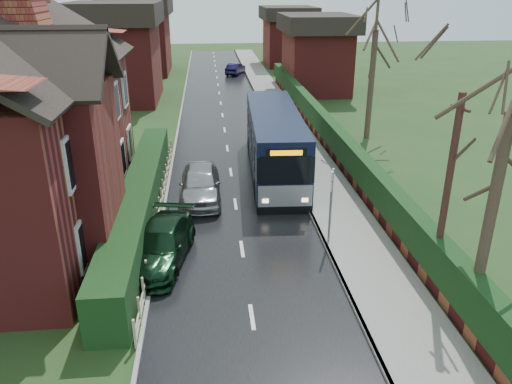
{
  "coord_description": "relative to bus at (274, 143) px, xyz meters",
  "views": [
    {
      "loc": [
        -1.03,
        -13.78,
        8.85
      ],
      "look_at": [
        0.61,
        3.02,
        1.8
      ],
      "focal_mm": 35.0,
      "sensor_mm": 36.0,
      "label": 1
    }
  ],
  "objects": [
    {
      "name": "ground",
      "position": [
        -2.2,
        -9.84,
        -1.55
      ],
      "size": [
        140.0,
        140.0,
        0.0
      ],
      "primitive_type": "plane",
      "color": "#2A421C",
      "rests_on": "ground"
    },
    {
      "name": "road",
      "position": [
        -2.2,
        0.16,
        -1.54
      ],
      "size": [
        6.0,
        100.0,
        0.02
      ],
      "primitive_type": "cube",
      "color": "black",
      "rests_on": "ground"
    },
    {
      "name": "pavement",
      "position": [
        2.05,
        0.16,
        -1.48
      ],
      "size": [
        2.5,
        100.0,
        0.14
      ],
      "primitive_type": "cube",
      "color": "slate",
      "rests_on": "ground"
    },
    {
      "name": "kerb_right",
      "position": [
        0.85,
        0.16,
        -1.48
      ],
      "size": [
        0.12,
        100.0,
        0.14
      ],
      "primitive_type": "cube",
      "color": "gray",
      "rests_on": "ground"
    },
    {
      "name": "kerb_left",
      "position": [
        -5.25,
        0.16,
        -1.5
      ],
      "size": [
        0.12,
        100.0,
        0.1
      ],
      "primitive_type": "cube",
      "color": "gray",
      "rests_on": "ground"
    },
    {
      "name": "front_hedge",
      "position": [
        -6.1,
        -4.84,
        -0.75
      ],
      "size": [
        1.2,
        16.0,
        1.6
      ],
      "primitive_type": "cube",
      "color": "black",
      "rests_on": "ground"
    },
    {
      "name": "picket_fence",
      "position": [
        -5.35,
        -4.84,
        -1.1
      ],
      "size": [
        0.1,
        16.0,
        0.9
      ],
      "primitive_type": null,
      "color": "tan",
      "rests_on": "ground"
    },
    {
      "name": "right_wall_hedge",
      "position": [
        3.6,
        0.16,
        -0.53
      ],
      "size": [
        0.6,
        50.0,
        1.8
      ],
      "color": "maroon",
      "rests_on": "ground"
    },
    {
      "name": "bus",
      "position": [
        0.0,
        0.0,
        0.0
      ],
      "size": [
        2.78,
        10.37,
        3.12
      ],
      "rotation": [
        0.0,
        0.0,
        -0.04
      ],
      "color": "black",
      "rests_on": "ground"
    },
    {
      "name": "car_silver",
      "position": [
        -3.7,
        -3.12,
        -0.8
      ],
      "size": [
        1.77,
        4.38,
        1.49
      ],
      "primitive_type": "imported",
      "rotation": [
        0.0,
        0.0,
        -0.0
      ],
      "color": "#A4A4A8",
      "rests_on": "ground"
    },
    {
      "name": "car_green",
      "position": [
        -5.04,
        -8.42,
        -0.9
      ],
      "size": [
        2.63,
        4.72,
        1.29
      ],
      "primitive_type": "imported",
      "rotation": [
        0.0,
        0.0,
        -0.19
      ],
      "color": "black",
      "rests_on": "ground"
    },
    {
      "name": "car_distant",
      "position": [
        -0.2,
        29.88,
        -0.96
      ],
      "size": [
        2.38,
        3.8,
        1.18
      ],
      "primitive_type": "imported",
      "rotation": [
        0.0,
        0.0,
        2.8
      ],
      "color": "black",
      "rests_on": "ground"
    },
    {
      "name": "bus_stop_sign",
      "position": [
        1.0,
        -7.74,
        0.39
      ],
      "size": [
        0.21,
        0.43,
        2.94
      ],
      "rotation": [
        0.0,
        0.0,
        -0.36
      ],
      "color": "slate",
      "rests_on": "ground"
    },
    {
      "name": "telegraph_pole",
      "position": [
        3.6,
        -10.85,
        1.58
      ],
      "size": [
        0.21,
        0.79,
        6.18
      ],
      "rotation": [
        0.0,
        0.0,
        0.17
      ],
      "color": "#321B16",
      "rests_on": "ground"
    },
    {
      "name": "tree_right_far",
      "position": [
        6.56,
        5.62,
        5.3
      ],
      "size": [
        4.75,
        4.75,
        9.17
      ],
      "color": "#3E2F24",
      "rests_on": "ground"
    },
    {
      "name": "tree_house_side",
      "position": [
        -13.56,
        7.55,
        5.56
      ],
      "size": [
        4.19,
        4.19,
        9.51
      ],
      "color": "#3A2D22",
      "rests_on": "ground"
    }
  ]
}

